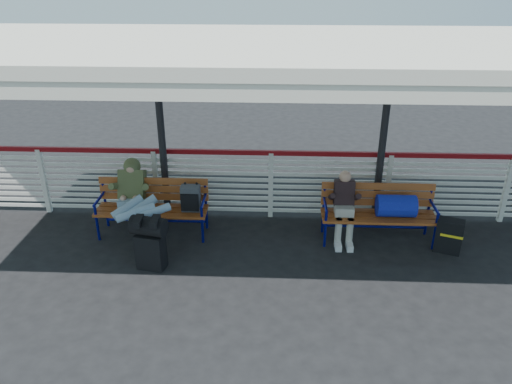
{
  "coord_description": "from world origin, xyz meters",
  "views": [
    {
      "loc": [
        0.1,
        -5.96,
        4.16
      ],
      "look_at": [
        -0.21,
        1.0,
        0.89
      ],
      "focal_mm": 35.0,
      "sensor_mm": 36.0,
      "label": 1
    }
  ],
  "objects_px": {
    "companion_person": "(344,206)",
    "suitcase_side": "(449,236)",
    "bench_right": "(387,207)",
    "traveler_man": "(137,203)",
    "luggage_stack": "(150,241)",
    "bench_left": "(162,201)"
  },
  "relations": [
    {
      "from": "luggage_stack",
      "to": "bench_right",
      "type": "bearing_deg",
      "value": 27.04
    },
    {
      "from": "luggage_stack",
      "to": "bench_right",
      "type": "relative_size",
      "value": 0.46
    },
    {
      "from": "bench_right",
      "to": "companion_person",
      "type": "bearing_deg",
      "value": -179.6
    },
    {
      "from": "bench_left",
      "to": "suitcase_side",
      "type": "relative_size",
      "value": 3.29
    },
    {
      "from": "traveler_man",
      "to": "suitcase_side",
      "type": "xyz_separation_m",
      "value": [
        4.84,
        -0.03,
        -0.43
      ]
    },
    {
      "from": "bench_right",
      "to": "suitcase_side",
      "type": "bearing_deg",
      "value": -18.23
    },
    {
      "from": "luggage_stack",
      "to": "suitcase_side",
      "type": "relative_size",
      "value": 1.53
    },
    {
      "from": "traveler_man",
      "to": "suitcase_side",
      "type": "height_order",
      "value": "traveler_man"
    },
    {
      "from": "luggage_stack",
      "to": "companion_person",
      "type": "distance_m",
      "value": 3.05
    },
    {
      "from": "bench_left",
      "to": "traveler_man",
      "type": "bearing_deg",
      "value": -132.02
    },
    {
      "from": "companion_person",
      "to": "suitcase_side",
      "type": "distance_m",
      "value": 1.66
    },
    {
      "from": "bench_left",
      "to": "companion_person",
      "type": "relative_size",
      "value": 1.57
    },
    {
      "from": "luggage_stack",
      "to": "traveler_man",
      "type": "height_order",
      "value": "traveler_man"
    },
    {
      "from": "bench_left",
      "to": "suitcase_side",
      "type": "bearing_deg",
      "value": -4.77
    },
    {
      "from": "luggage_stack",
      "to": "bench_right",
      "type": "distance_m",
      "value": 3.71
    },
    {
      "from": "luggage_stack",
      "to": "bench_right",
      "type": "height_order",
      "value": "bench_right"
    },
    {
      "from": "companion_person",
      "to": "suitcase_side",
      "type": "height_order",
      "value": "companion_person"
    },
    {
      "from": "suitcase_side",
      "to": "companion_person",
      "type": "bearing_deg",
      "value": -170.18
    },
    {
      "from": "bench_right",
      "to": "traveler_man",
      "type": "bearing_deg",
      "value": -175.99
    },
    {
      "from": "luggage_stack",
      "to": "companion_person",
      "type": "height_order",
      "value": "companion_person"
    },
    {
      "from": "luggage_stack",
      "to": "traveler_man",
      "type": "relative_size",
      "value": 0.51
    },
    {
      "from": "suitcase_side",
      "to": "bench_right",
      "type": "bearing_deg",
      "value": -177.87
    }
  ]
}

